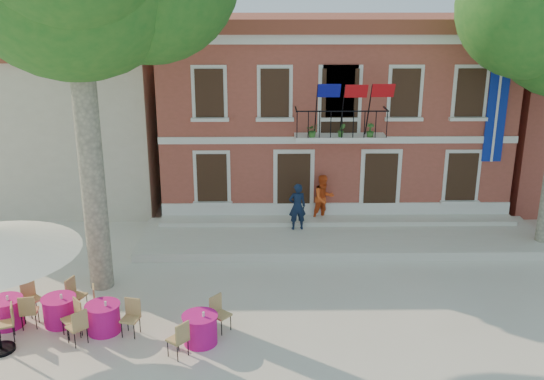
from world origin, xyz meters
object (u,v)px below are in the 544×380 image
Objects in this scene: pedestrian_navy at (297,207)px; cafe_table_1 at (200,328)px; pedestrian_orange at (324,198)px; cafe_table_3 at (60,309)px; cafe_table_2 at (103,317)px; cafe_table_0 at (6,311)px.

pedestrian_navy is 0.97× the size of cafe_table_1.
cafe_table_3 is at bearing -163.69° from pedestrian_orange.
pedestrian_orange is at bearing 41.97° from cafe_table_3.
pedestrian_navy is 0.92× the size of cafe_table_3.
cafe_table_1 is at bearing -141.60° from pedestrian_orange.
cafe_table_1 is 2.60m from cafe_table_2.
cafe_table_3 is (-7.56, -6.80, -0.75)m from pedestrian_orange.
pedestrian_orange reaches higher than cafe_table_0.
cafe_table_2 is at bearing 42.22° from pedestrian_navy.
cafe_table_3 is at bearing 2.76° from cafe_table_0.
cafe_table_1 is at bearing -12.70° from cafe_table_2.
cafe_table_0 and cafe_table_1 have the same top height.
cafe_table_0 is 1.01× the size of cafe_table_2.
pedestrian_orange reaches higher than pedestrian_navy.
pedestrian_navy is at bearing 50.25° from cafe_table_2.
cafe_table_3 is (-6.55, -5.98, -0.72)m from pedestrian_navy.
cafe_table_2 is (-2.54, 0.57, 0.01)m from cafe_table_1.
cafe_table_0 is at bearing -177.24° from cafe_table_3.
pedestrian_navy reaches higher than cafe_table_0.
pedestrian_orange is (1.01, 0.82, 0.03)m from pedestrian_navy.
cafe_table_3 is (-3.78, 0.97, 0.01)m from cafe_table_1.
pedestrian_orange is 9.60m from cafe_table_2.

